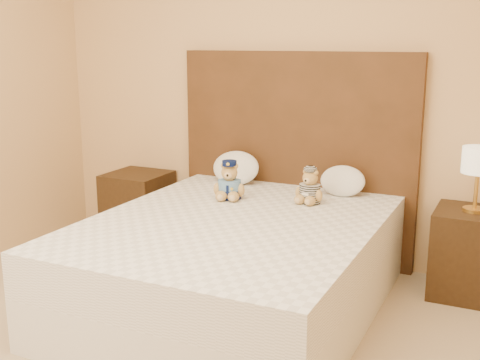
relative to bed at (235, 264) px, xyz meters
name	(u,v)px	position (x,y,z in m)	size (l,w,h in m)	color
bed	(235,264)	(0.00, 0.00, 0.00)	(1.60, 2.00, 0.55)	white
headboard	(296,157)	(0.00, 1.01, 0.47)	(1.75, 0.08, 1.50)	#4F2D17
nightstand_left	(138,207)	(-1.25, 0.80, 0.00)	(0.45, 0.45, 0.55)	#322010
nightstand_right	(470,253)	(1.25, 0.80, 0.00)	(0.45, 0.45, 0.55)	#322010
lamp	(479,164)	(1.25, 0.80, 0.57)	(0.20, 0.20, 0.40)	gold
teddy_police	(229,180)	(-0.24, 0.42, 0.40)	(0.22, 0.21, 0.25)	#AD8A43
teddy_prisoner	(310,186)	(0.27, 0.55, 0.39)	(0.20, 0.19, 0.23)	#AD8A43
pillow_left	(236,166)	(-0.40, 0.83, 0.40)	(0.36, 0.24, 0.26)	white
pillow_right	(343,180)	(0.41, 0.83, 0.38)	(0.31, 0.20, 0.22)	white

